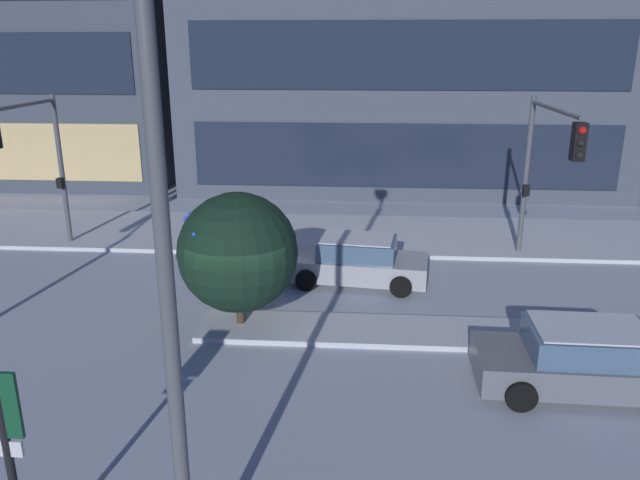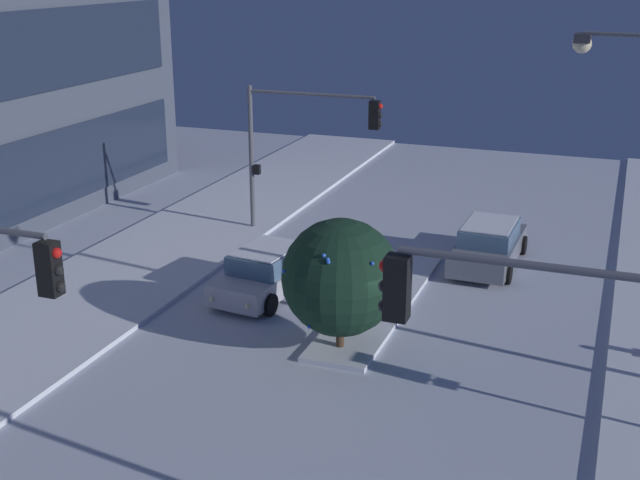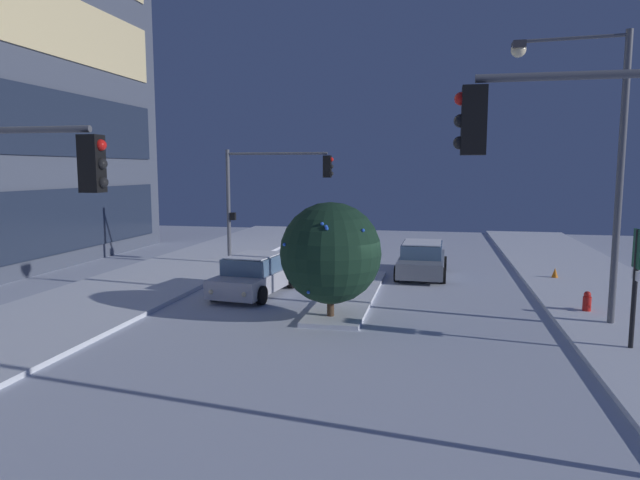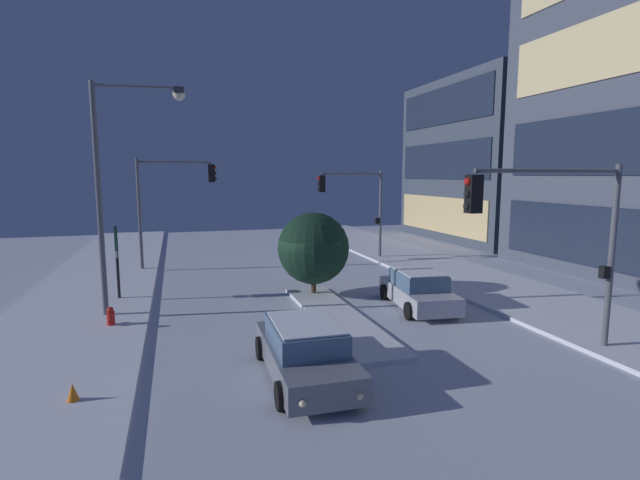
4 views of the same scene
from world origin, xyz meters
name	(u,v)px [view 1 (image 1 of 4)]	position (x,y,z in m)	size (l,w,h in m)	color
ground	(242,335)	(0.00, 0.00, 0.00)	(52.00, 52.00, 0.00)	silver
curb_strip_far	(285,233)	(0.00, 8.87, 0.07)	(52.00, 5.20, 0.14)	silver
median_strip	(371,331)	(3.34, 0.34, 0.07)	(9.00, 1.80, 0.14)	silver
office_tower_secondary	(50,61)	(-14.01, 19.18, 6.34)	(13.65, 8.48, 12.67)	#424C5B
car_near	(587,360)	(7.92, -2.10, 0.71)	(4.80, 2.18, 1.49)	slate
car_far	(357,261)	(2.90, 3.90, 0.71)	(4.59, 2.42, 1.49)	#B7B7C1
traffic_light_corner_far_right	(546,157)	(8.64, 4.99, 3.88)	(0.32, 5.19, 5.56)	#565960
traffic_light_corner_far_left	(34,151)	(-7.91, 5.41, 3.81)	(0.32, 4.22, 5.53)	#565960
street_lamp_arched	(188,188)	(0.87, -6.97, 5.47)	(0.67, 3.20, 8.48)	#565960
parking_info_sign	(7,447)	(-1.65, -7.58, 2.03)	(0.55, 0.12, 3.16)	black
decorated_tree_median	(238,252)	(-0.12, 0.45, 2.10)	(3.10, 3.10, 3.66)	#473323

